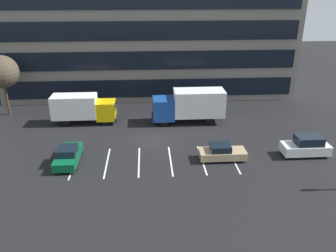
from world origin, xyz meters
name	(u,v)px	position (x,y,z in m)	size (l,w,h in m)	color
ground_plane	(154,140)	(0.00, 0.00, 0.00)	(120.00, 120.00, 0.00)	black
office_building	(149,13)	(0.00, 17.95, 10.80)	(38.41, 12.86, 21.60)	slate
lot_markings	(155,161)	(0.00, -4.34, 0.00)	(14.14, 5.40, 0.01)	silver
box_truck_blue	(190,105)	(4.17, 4.53, 2.10)	(8.03, 2.66, 3.72)	#194799
box_truck_yellow	(83,108)	(-7.67, 5.08, 1.83)	(7.00, 2.32, 3.25)	yellow
sedan_tan	(222,152)	(5.95, -4.40, 0.70)	(4.11, 1.72, 1.47)	tan
suv_white	(306,146)	(13.72, -4.12, 0.92)	(4.21, 1.78, 1.90)	white
sedan_forest	(68,155)	(-7.52, -4.15, 0.75)	(1.84, 4.40, 1.58)	#0C5933
bare_tree	(2,72)	(-17.00, 8.35, 5.17)	(3.78, 3.78, 7.08)	#473323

